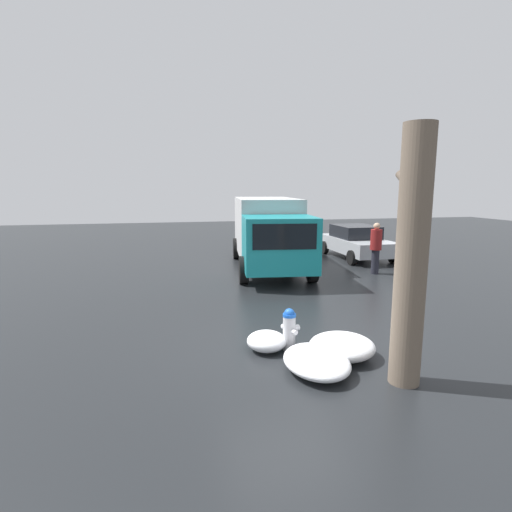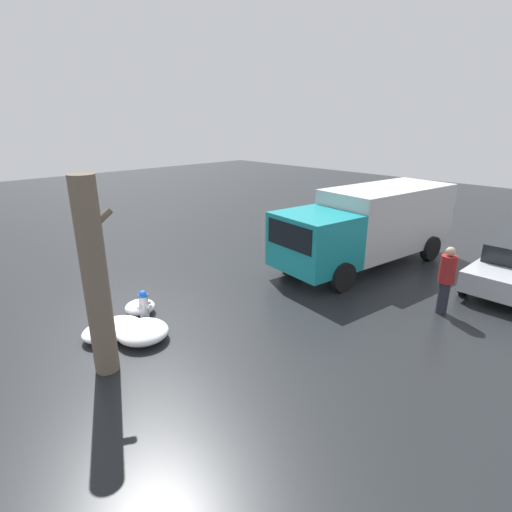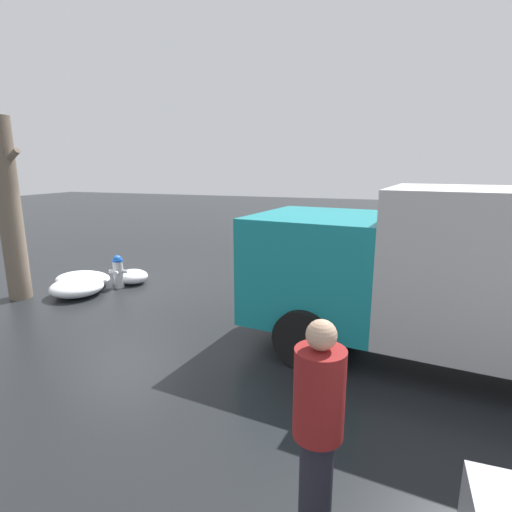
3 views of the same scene
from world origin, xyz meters
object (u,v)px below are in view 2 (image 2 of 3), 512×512
object	(u,v)px
fire_hydrant	(144,305)
tree_trunk	(95,279)
pedestrian	(446,278)
delivery_truck	(370,224)

from	to	relation	value
fire_hydrant	tree_trunk	size ratio (longest dim) A/B	0.21
tree_trunk	fire_hydrant	bearing A→B (deg)	40.55
fire_hydrant	pedestrian	xyz separation A→B (m)	(5.92, -5.12, 0.59)
fire_hydrant	delivery_truck	world-z (taller)	delivery_truck
fire_hydrant	delivery_truck	distance (m)	8.13
pedestrian	tree_trunk	bearing A→B (deg)	-82.74
tree_trunk	pedestrian	xyz separation A→B (m)	(7.56, -3.72, -1.01)
fire_hydrant	pedestrian	bearing A→B (deg)	30.61
tree_trunk	delivery_truck	distance (m)	9.55
fire_hydrant	tree_trunk	bearing A→B (deg)	-68.03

